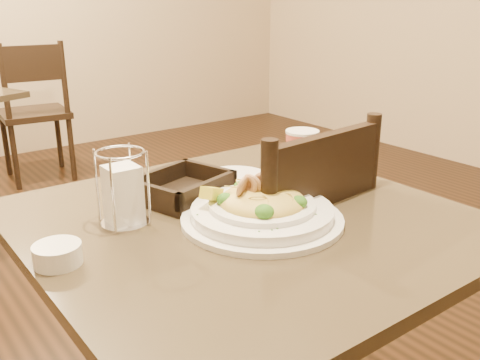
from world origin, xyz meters
TOP-DOWN VIEW (x-y plane):
  - main_table at (0.00, 0.00)m, footprint 0.90×0.90m
  - dining_chair_near at (0.18, 0.08)m, footprint 0.46×0.46m
  - dining_chair_far at (0.35, 2.75)m, footprint 0.46×0.46m
  - pasta_bowl at (0.01, -0.04)m, footprint 0.38×0.35m
  - drink_glass at (0.23, 0.08)m, footprint 0.13×0.13m
  - bread_basket at (-0.05, 0.18)m, footprint 0.25×0.22m
  - napkin_caddy at (-0.23, 0.12)m, footprint 0.10×0.10m
  - side_plate at (0.13, 0.21)m, footprint 0.23×0.23m
  - butter_ramekin at (-0.40, 0.03)m, footprint 0.11×0.11m

SIDE VIEW (x-z plane):
  - dining_chair_near at x=0.18m, z-range 0.03..0.96m
  - dining_chair_far at x=0.35m, z-range 0.03..0.96m
  - main_table at x=0.00m, z-range 0.14..0.88m
  - side_plate at x=0.13m, z-range 0.74..0.75m
  - butter_ramekin at x=-0.40m, z-range 0.74..0.78m
  - bread_basket at x=-0.05m, z-range 0.74..0.79m
  - pasta_bowl at x=0.01m, z-range 0.72..0.83m
  - napkin_caddy at x=-0.23m, z-range 0.73..0.89m
  - drink_glass at x=0.23m, z-range 0.74..0.89m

